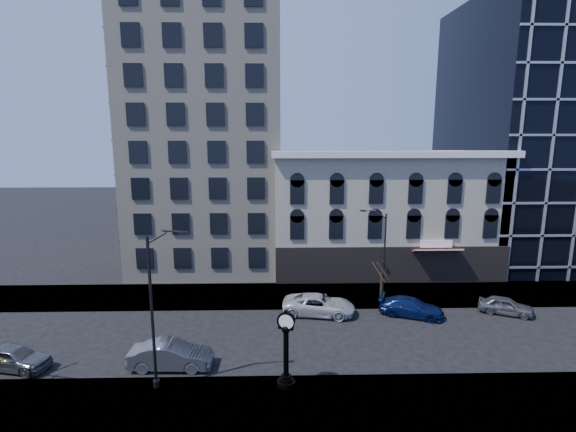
{
  "coord_description": "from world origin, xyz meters",
  "views": [
    {
      "loc": [
        1.21,
        -29.3,
        14.73
      ],
      "look_at": [
        2.0,
        4.0,
        8.0
      ],
      "focal_mm": 28.0,
      "sensor_mm": 36.0,
      "label": 1
    }
  ],
  "objects_px": {
    "car_near_a": "(14,357)",
    "car_near_b": "(171,355)",
    "street_clock": "(286,352)",
    "street_lamp_near": "(162,268)"
  },
  "relations": [
    {
      "from": "street_clock",
      "to": "car_near_b",
      "type": "bearing_deg",
      "value": -179.79
    },
    {
      "from": "street_lamp_near",
      "to": "car_near_b",
      "type": "xyz_separation_m",
      "value": [
        -0.38,
        2.23,
        -6.34
      ]
    },
    {
      "from": "street_lamp_near",
      "to": "car_near_b",
      "type": "bearing_deg",
      "value": 97.16
    },
    {
      "from": "street_clock",
      "to": "street_lamp_near",
      "type": "distance_m",
      "value": 8.34
    },
    {
      "from": "street_clock",
      "to": "car_near_b",
      "type": "relative_size",
      "value": 0.92
    },
    {
      "from": "street_lamp_near",
      "to": "car_near_a",
      "type": "relative_size",
      "value": 2.08
    },
    {
      "from": "street_clock",
      "to": "car_near_a",
      "type": "bearing_deg",
      "value": -170.0
    },
    {
      "from": "car_near_a",
      "to": "car_near_b",
      "type": "distance_m",
      "value": 9.59
    },
    {
      "from": "street_clock",
      "to": "car_near_a",
      "type": "relative_size",
      "value": 1.03
    },
    {
      "from": "car_near_b",
      "to": "street_clock",
      "type": "bearing_deg",
      "value": -106.47
    }
  ]
}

